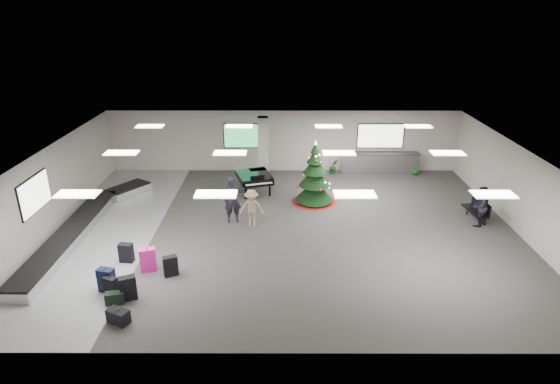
{
  "coord_description": "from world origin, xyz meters",
  "views": [
    {
      "loc": [
        -0.12,
        -16.45,
        8.25
      ],
      "look_at": [
        -0.16,
        1.0,
        1.18
      ],
      "focal_mm": 30.0,
      "sensor_mm": 36.0,
      "label": 1
    }
  ],
  "objects_px": {
    "pink_suitcase": "(148,260)",
    "christmas_tree": "(314,181)",
    "service_counter": "(379,163)",
    "potted_plant_right": "(416,168)",
    "traveler_bench": "(480,206)",
    "potted_plant_left": "(334,166)",
    "bench": "(478,209)",
    "traveler_a": "(233,200)",
    "baggage_carousel": "(83,225)",
    "traveler_b": "(252,208)",
    "grand_piano": "(255,177)"
  },
  "relations": [
    {
      "from": "bench",
      "to": "baggage_carousel",
      "type": "bearing_deg",
      "value": 177.94
    },
    {
      "from": "potted_plant_left",
      "to": "potted_plant_right",
      "type": "bearing_deg",
      "value": -1.68
    },
    {
      "from": "grand_piano",
      "to": "traveler_bench",
      "type": "distance_m",
      "value": 9.71
    },
    {
      "from": "christmas_tree",
      "to": "traveler_a",
      "type": "relative_size",
      "value": 1.5
    },
    {
      "from": "traveler_a",
      "to": "potted_plant_right",
      "type": "relative_size",
      "value": 2.61
    },
    {
      "from": "potted_plant_right",
      "to": "service_counter",
      "type": "bearing_deg",
      "value": 171.51
    },
    {
      "from": "baggage_carousel",
      "to": "potted_plant_right",
      "type": "distance_m",
      "value": 16.04
    },
    {
      "from": "pink_suitcase",
      "to": "service_counter",
      "type": "bearing_deg",
      "value": 29.43
    },
    {
      "from": "traveler_bench",
      "to": "potted_plant_right",
      "type": "height_order",
      "value": "traveler_bench"
    },
    {
      "from": "pink_suitcase",
      "to": "traveler_a",
      "type": "relative_size",
      "value": 0.44
    },
    {
      "from": "christmas_tree",
      "to": "potted_plant_right",
      "type": "distance_m",
      "value": 6.6
    },
    {
      "from": "pink_suitcase",
      "to": "bench",
      "type": "distance_m",
      "value": 12.96
    },
    {
      "from": "service_counter",
      "to": "pink_suitcase",
      "type": "bearing_deg",
      "value": -134.51
    },
    {
      "from": "service_counter",
      "to": "traveler_bench",
      "type": "xyz_separation_m",
      "value": [
        2.72,
        -6.25,
        0.28
      ]
    },
    {
      "from": "baggage_carousel",
      "to": "service_counter",
      "type": "relative_size",
      "value": 2.4
    },
    {
      "from": "baggage_carousel",
      "to": "traveler_bench",
      "type": "height_order",
      "value": "traveler_bench"
    },
    {
      "from": "pink_suitcase",
      "to": "potted_plant_left",
      "type": "height_order",
      "value": "pink_suitcase"
    },
    {
      "from": "baggage_carousel",
      "to": "bench",
      "type": "distance_m",
      "value": 15.72
    },
    {
      "from": "bench",
      "to": "potted_plant_right",
      "type": "relative_size",
      "value": 2.06
    },
    {
      "from": "christmas_tree",
      "to": "grand_piano",
      "type": "xyz_separation_m",
      "value": [
        -2.7,
        1.08,
        -0.22
      ]
    },
    {
      "from": "bench",
      "to": "potted_plant_left",
      "type": "distance_m",
      "value": 7.71
    },
    {
      "from": "potted_plant_left",
      "to": "traveler_bench",
      "type": "bearing_deg",
      "value": -50.02
    },
    {
      "from": "traveler_bench",
      "to": "potted_plant_left",
      "type": "relative_size",
      "value": 2.08
    },
    {
      "from": "baggage_carousel",
      "to": "traveler_a",
      "type": "relative_size",
      "value": 5.11
    },
    {
      "from": "bench",
      "to": "traveler_bench",
      "type": "relative_size",
      "value": 0.91
    },
    {
      "from": "baggage_carousel",
      "to": "service_counter",
      "type": "xyz_separation_m",
      "value": [
        12.84,
        6.73,
        0.33
      ]
    },
    {
      "from": "service_counter",
      "to": "potted_plant_right",
      "type": "distance_m",
      "value": 1.87
    },
    {
      "from": "traveler_a",
      "to": "grand_piano",
      "type": "bearing_deg",
      "value": 65.03
    },
    {
      "from": "grand_piano",
      "to": "potted_plant_right",
      "type": "bearing_deg",
      "value": 0.36
    },
    {
      "from": "service_counter",
      "to": "potted_plant_right",
      "type": "relative_size",
      "value": 5.56
    },
    {
      "from": "service_counter",
      "to": "pink_suitcase",
      "type": "height_order",
      "value": "service_counter"
    },
    {
      "from": "bench",
      "to": "traveler_a",
      "type": "distance_m",
      "value": 9.92
    },
    {
      "from": "grand_piano",
      "to": "christmas_tree",
      "type": "bearing_deg",
      "value": -38.55
    },
    {
      "from": "pink_suitcase",
      "to": "traveler_bench",
      "type": "relative_size",
      "value": 0.5
    },
    {
      "from": "christmas_tree",
      "to": "traveler_a",
      "type": "xyz_separation_m",
      "value": [
        -3.4,
        -2.05,
        -0.02
      ]
    },
    {
      "from": "potted_plant_right",
      "to": "christmas_tree",
      "type": "bearing_deg",
      "value": -146.7
    },
    {
      "from": "baggage_carousel",
      "to": "potted_plant_left",
      "type": "distance_m",
      "value": 12.35
    },
    {
      "from": "bench",
      "to": "traveler_b",
      "type": "distance_m",
      "value": 9.15
    },
    {
      "from": "pink_suitcase",
      "to": "traveler_a",
      "type": "distance_m",
      "value": 4.52
    },
    {
      "from": "pink_suitcase",
      "to": "traveler_b",
      "type": "bearing_deg",
      "value": 30.27
    },
    {
      "from": "baggage_carousel",
      "to": "potted_plant_left",
      "type": "xyz_separation_m",
      "value": [
        10.44,
        6.58,
        0.19
      ]
    },
    {
      "from": "potted_plant_left",
      "to": "christmas_tree",
      "type": "bearing_deg",
      "value": -108.59
    },
    {
      "from": "pink_suitcase",
      "to": "christmas_tree",
      "type": "height_order",
      "value": "christmas_tree"
    },
    {
      "from": "bench",
      "to": "potted_plant_right",
      "type": "bearing_deg",
      "value": 94.91
    },
    {
      "from": "bench",
      "to": "service_counter",
      "type": "bearing_deg",
      "value": 110.7
    },
    {
      "from": "grand_piano",
      "to": "traveler_bench",
      "type": "relative_size",
      "value": 1.32
    },
    {
      "from": "pink_suitcase",
      "to": "traveler_b",
      "type": "distance_m",
      "value": 4.69
    },
    {
      "from": "service_counter",
      "to": "traveler_bench",
      "type": "height_order",
      "value": "traveler_bench"
    },
    {
      "from": "bench",
      "to": "potted_plant_right",
      "type": "distance_m",
      "value": 5.61
    },
    {
      "from": "traveler_bench",
      "to": "service_counter",
      "type": "bearing_deg",
      "value": -98.31
    }
  ]
}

